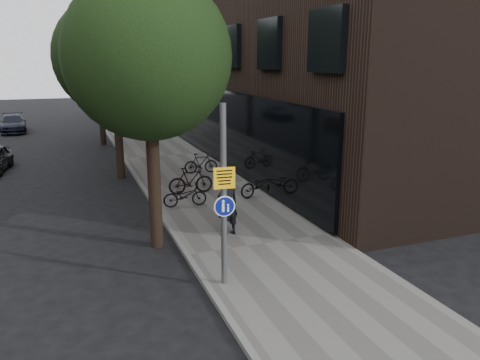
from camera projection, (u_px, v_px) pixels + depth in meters
name	position (u px, v px, depth m)	size (l,w,h in m)	color
ground	(314.00, 304.00, 10.32)	(120.00, 120.00, 0.00)	black
sidewalk	(200.00, 187.00, 19.44)	(4.50, 60.00, 0.12)	slate
curb_edge	(146.00, 192.00, 18.67)	(0.15, 60.00, 0.13)	slate
street_tree_near	(150.00, 64.00, 12.36)	(4.40, 4.40, 7.50)	black
street_tree_mid	(115.00, 61.00, 20.06)	(5.00, 5.00, 7.80)	black
street_tree_far	(99.00, 60.00, 28.20)	(5.00, 5.00, 7.80)	black
signpost	(224.00, 196.00, 10.50)	(0.49, 0.14, 4.22)	#595B5E
pedestrian	(228.00, 205.00, 13.81)	(0.68, 0.45, 1.88)	black
parked_bike_facade_near	(260.00, 185.00, 17.85)	(0.61, 1.75, 0.92)	black
parked_bike_facade_far	(201.00, 163.00, 21.43)	(0.43, 1.54, 0.92)	black
parked_bike_curb_near	(185.00, 195.00, 16.62)	(0.54, 1.54, 0.81)	black
parked_bike_curb_far	(191.00, 180.00, 18.19)	(0.49, 1.75, 1.05)	black
parked_car_far	(13.00, 123.00, 34.12)	(1.75, 4.30, 1.25)	black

